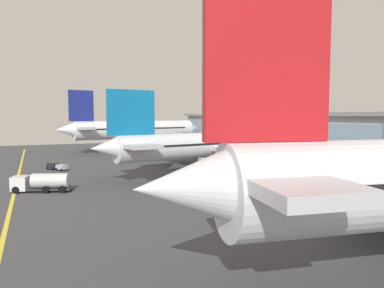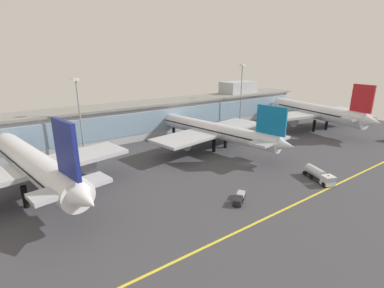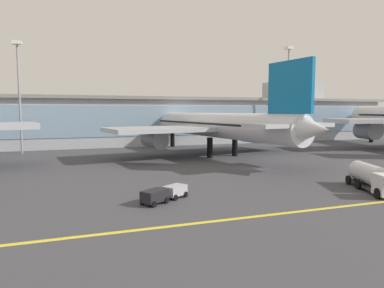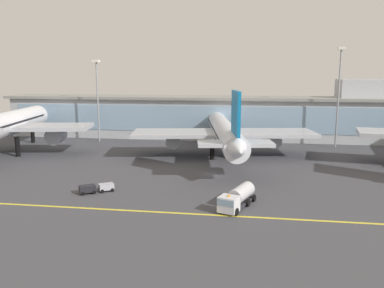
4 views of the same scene
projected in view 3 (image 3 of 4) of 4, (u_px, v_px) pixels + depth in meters
name	position (u px, v px, depth m)	size (l,w,h in m)	color
ground_plane	(251.00, 169.00, 54.20)	(188.34, 188.34, 0.00)	#424247
taxiway_centreline_stripe	(362.00, 204.00, 33.55)	(150.67, 0.50, 0.01)	yellow
terminal_building	(178.00, 119.00, 95.71)	(137.53, 14.00, 17.89)	#ADB2B7
airliner_near_right	(213.00, 126.00, 70.52)	(44.41, 57.20, 16.49)	black
fuel_tanker_truck	(375.00, 178.00, 38.75)	(5.56, 9.32, 2.90)	black
service_truck_far	(164.00, 193.00, 34.69)	(5.49, 4.44, 1.40)	black
apron_light_mast_west	(19.00, 81.00, 71.80)	(1.80, 1.80, 23.35)	gray
apron_light_mast_centre	(288.00, 82.00, 94.19)	(1.80, 1.80, 26.26)	gray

